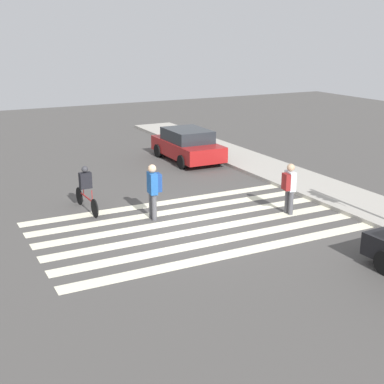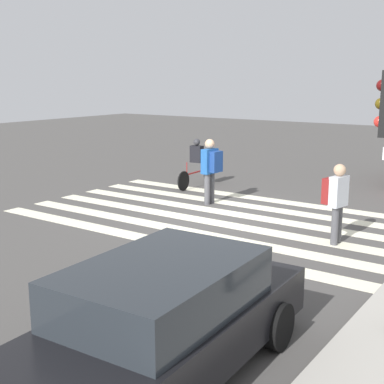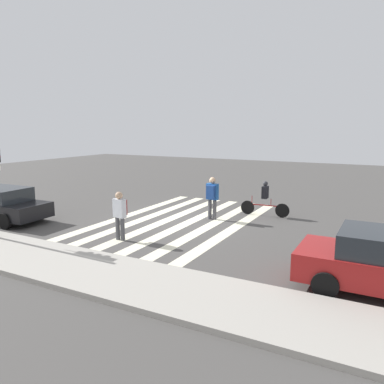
{
  "view_description": "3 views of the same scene",
  "coord_description": "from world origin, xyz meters",
  "px_view_note": "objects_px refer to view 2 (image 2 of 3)",
  "views": [
    {
      "loc": [
        14.28,
        -7.37,
        5.93
      ],
      "look_at": [
        0.14,
        -0.12,
        1.16
      ],
      "focal_mm": 50.0,
      "sensor_mm": 36.0,
      "label": 1
    },
    {
      "loc": [
        11.37,
        7.19,
        3.51
      ],
      "look_at": [
        1.01,
        -0.02,
        0.82
      ],
      "focal_mm": 50.0,
      "sensor_mm": 36.0,
      "label": 2
    },
    {
      "loc": [
        -7.84,
        13.59,
        3.99
      ],
      "look_at": [
        -0.5,
        -0.24,
        1.26
      ],
      "focal_mm": 35.0,
      "sensor_mm": 36.0,
      "label": 3
    }
  ],
  "objects_px": {
    "car_parked_silver_sedan": "(163,320)",
    "cyclist_far_lane": "(197,161)",
    "pedestrian_child_with_backpack": "(211,166)",
    "pedestrian_adult_blue_shirt": "(336,197)"
  },
  "relations": [
    {
      "from": "pedestrian_child_with_backpack",
      "to": "pedestrian_adult_blue_shirt",
      "type": "xyz_separation_m",
      "value": [
        1.62,
        4.23,
        -0.06
      ]
    },
    {
      "from": "car_parked_silver_sedan",
      "to": "cyclist_far_lane",
      "type": "bearing_deg",
      "value": -149.87
    },
    {
      "from": "pedestrian_adult_blue_shirt",
      "to": "car_parked_silver_sedan",
      "type": "height_order",
      "value": "pedestrian_adult_blue_shirt"
    },
    {
      "from": "pedestrian_child_with_backpack",
      "to": "pedestrian_adult_blue_shirt",
      "type": "relative_size",
      "value": 1.06
    },
    {
      "from": "cyclist_far_lane",
      "to": "car_parked_silver_sedan",
      "type": "bearing_deg",
      "value": 29.79
    },
    {
      "from": "pedestrian_child_with_backpack",
      "to": "car_parked_silver_sedan",
      "type": "xyz_separation_m",
      "value": [
        7.95,
        4.47,
        -0.35
      ]
    },
    {
      "from": "pedestrian_adult_blue_shirt",
      "to": "pedestrian_child_with_backpack",
      "type": "bearing_deg",
      "value": -100.73
    },
    {
      "from": "pedestrian_adult_blue_shirt",
      "to": "cyclist_far_lane",
      "type": "bearing_deg",
      "value": -109.8
    },
    {
      "from": "cyclist_far_lane",
      "to": "car_parked_silver_sedan",
      "type": "distance_m",
      "value": 11.59
    },
    {
      "from": "pedestrian_child_with_backpack",
      "to": "car_parked_silver_sedan",
      "type": "bearing_deg",
      "value": -144.14
    }
  ]
}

